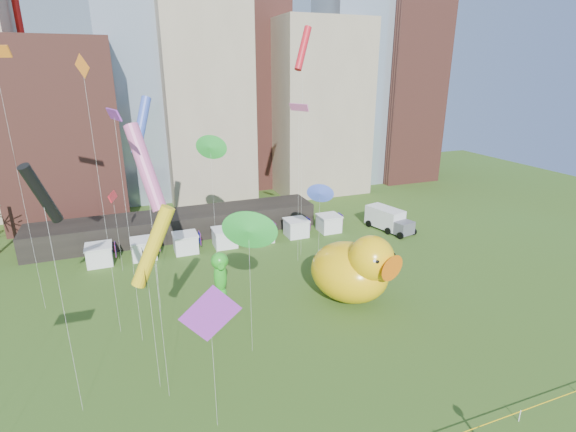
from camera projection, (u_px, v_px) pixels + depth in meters
name	position (u px, v px, depth m)	size (l,w,h in m)	color
skyline	(191.00, 71.00, 71.90)	(101.00, 23.00, 68.00)	brown
pavilion	(179.00, 225.00, 59.38)	(38.00, 6.00, 3.20)	black
vendor_tents	(225.00, 238.00, 55.97)	(33.24, 2.80, 2.40)	white
big_duck	(354.00, 269.00, 42.21)	(9.34, 10.49, 7.35)	yellow
small_duck	(337.00, 256.00, 50.18)	(3.36, 3.93, 2.79)	white
seahorse_green	(220.00, 272.00, 38.37)	(1.68, 2.03, 6.70)	silver
seahorse_purple	(354.00, 269.00, 41.20)	(1.42, 1.63, 5.25)	silver
box_truck	(388.00, 219.00, 61.56)	(4.31, 7.61, 3.06)	white
kite_1	(299.00, 109.00, 46.29)	(1.42, 2.48, 18.37)	silver
kite_2	(42.00, 195.00, 24.36)	(1.89, 2.21, 17.14)	silver
kite_3	(249.00, 231.00, 32.06)	(2.62, 1.98, 11.99)	silver
kite_5	(320.00, 193.00, 48.61)	(1.80, 1.52, 9.65)	silver
kite_7	(210.00, 314.00, 25.40)	(3.65, 1.05, 10.17)	silver
kite_8	(303.00, 49.00, 45.87)	(2.67, 2.21, 26.23)	silver
kite_9	(146.00, 168.00, 37.07)	(3.20, 4.50, 17.61)	silver
kite_10	(146.00, 267.00, 28.33)	(0.37, 2.59, 10.89)	silver
kite_11	(210.00, 147.00, 47.30)	(2.15, 2.06, 15.06)	silver
kite_12	(153.00, 247.00, 26.85)	(3.11, 0.96, 14.07)	silver
kite_13	(141.00, 125.00, 41.29)	(2.83, 2.96, 19.48)	silver
kite_14	(85.00, 85.00, 31.24)	(1.02, 1.41, 22.93)	silver
kite_15	(114.00, 117.00, 30.78)	(1.05, 2.60, 19.22)	silver
kite_16	(113.00, 197.00, 46.69)	(0.95, 2.52, 9.21)	silver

